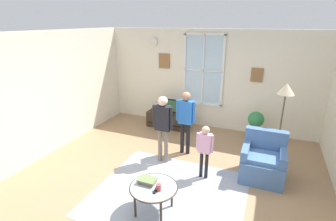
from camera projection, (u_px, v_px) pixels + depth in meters
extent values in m
cube|color=#9E7A56|center=(165.00, 183.00, 4.64)|extent=(6.21, 6.41, 0.02)
cube|color=silver|center=(209.00, 80.00, 6.79)|extent=(5.61, 0.12, 2.60)
cube|color=silver|center=(203.00, 70.00, 6.69)|extent=(1.03, 0.02, 1.84)
cube|color=white|center=(205.00, 34.00, 6.37)|extent=(1.09, 0.04, 0.06)
cube|color=white|center=(202.00, 104.00, 6.98)|extent=(1.09, 0.04, 0.06)
cube|color=white|center=(185.00, 69.00, 6.86)|extent=(0.06, 0.04, 1.84)
cube|color=white|center=(223.00, 72.00, 6.49)|extent=(0.06, 0.04, 1.84)
cube|color=white|center=(203.00, 70.00, 6.67)|extent=(0.03, 0.04, 1.84)
cube|color=white|center=(203.00, 70.00, 6.67)|extent=(1.03, 0.04, 0.03)
cube|color=olive|center=(164.00, 61.00, 7.02)|extent=(0.32, 0.03, 0.40)
cube|color=olive|center=(257.00, 75.00, 6.20)|extent=(0.28, 0.03, 0.34)
cylinder|color=silver|center=(153.00, 42.00, 6.96)|extent=(0.24, 0.04, 0.24)
cube|color=silver|center=(37.00, 97.00, 5.23)|extent=(0.12, 5.81, 2.60)
cube|color=#999EAD|center=(169.00, 193.00, 4.35)|extent=(2.49, 2.21, 0.01)
cube|color=#2D2319|center=(168.00, 120.00, 7.01)|extent=(1.16, 0.41, 0.42)
cube|color=black|center=(165.00, 125.00, 6.85)|extent=(1.04, 0.02, 0.02)
cylinder|color=#4C4C4C|center=(168.00, 112.00, 6.94)|extent=(0.08, 0.08, 0.05)
cube|color=black|center=(168.00, 105.00, 6.88)|extent=(0.53, 0.05, 0.35)
cube|color=#1E4C33|center=(168.00, 106.00, 6.85)|extent=(0.49, 0.01, 0.31)
cube|color=#476B9E|center=(262.00, 168.00, 4.71)|extent=(0.76, 0.72, 0.42)
cube|color=#476B9E|center=(266.00, 140.00, 4.82)|extent=(0.76, 0.16, 0.45)
cube|color=#476B9E|center=(246.00, 150.00, 4.72)|extent=(0.12, 0.65, 0.20)
cube|color=#476B9E|center=(283.00, 157.00, 4.49)|extent=(0.12, 0.65, 0.20)
cube|color=#4D73AA|center=(263.00, 158.00, 4.58)|extent=(0.61, 0.50, 0.08)
cylinder|color=#99B2B7|center=(154.00, 187.00, 3.80)|extent=(0.71, 0.71, 0.02)
torus|color=#3F3328|center=(154.00, 187.00, 3.80)|extent=(0.74, 0.74, 0.02)
cylinder|color=#33281E|center=(148.00, 188.00, 4.13)|extent=(0.04, 0.04, 0.44)
cylinder|color=#33281E|center=(172.00, 195.00, 3.98)|extent=(0.04, 0.04, 0.44)
cylinder|color=#33281E|center=(135.00, 205.00, 3.76)|extent=(0.04, 0.04, 0.44)
cylinder|color=#33281E|center=(161.00, 212.00, 3.61)|extent=(0.04, 0.04, 0.44)
cube|color=#975D8B|center=(148.00, 182.00, 3.88)|extent=(0.24, 0.17, 0.02)
cube|color=olive|center=(148.00, 181.00, 3.87)|extent=(0.26, 0.16, 0.03)
cube|color=#66794A|center=(148.00, 179.00, 3.86)|extent=(0.27, 0.20, 0.02)
cylinder|color=#BF3F3F|center=(159.00, 187.00, 3.69)|extent=(0.07, 0.07, 0.10)
cube|color=black|center=(156.00, 190.00, 3.69)|extent=(0.06, 0.14, 0.02)
cylinder|color=#726656|center=(160.00, 145.00, 5.27)|extent=(0.09, 0.09, 0.72)
cylinder|color=#726656|center=(166.00, 146.00, 5.22)|extent=(0.09, 0.09, 0.72)
cube|color=black|center=(163.00, 118.00, 5.04)|extent=(0.31, 0.16, 0.51)
sphere|color=beige|center=(163.00, 101.00, 4.92)|extent=(0.19, 0.19, 0.19)
cylinder|color=black|center=(154.00, 116.00, 5.08)|extent=(0.06, 0.06, 0.46)
cylinder|color=black|center=(171.00, 118.00, 4.95)|extent=(0.06, 0.06, 0.46)
cylinder|color=black|center=(201.00, 164.00, 4.74)|extent=(0.06, 0.06, 0.53)
cylinder|color=black|center=(206.00, 166.00, 4.70)|extent=(0.06, 0.06, 0.53)
cube|color=#DB9EBC|center=(205.00, 143.00, 4.57)|extent=(0.23, 0.12, 0.37)
sphere|color=#D8AD8C|center=(206.00, 130.00, 4.48)|extent=(0.14, 0.14, 0.14)
cylinder|color=#DB9EBC|center=(198.00, 141.00, 4.59)|extent=(0.05, 0.05, 0.34)
cylinder|color=#DB9EBC|center=(212.00, 144.00, 4.50)|extent=(0.05, 0.05, 0.34)
cylinder|color=black|center=(182.00, 138.00, 5.60)|extent=(0.09, 0.09, 0.71)
cylinder|color=black|center=(188.00, 139.00, 5.56)|extent=(0.09, 0.09, 0.71)
cube|color=blue|center=(186.00, 112.00, 5.38)|extent=(0.31, 0.16, 0.50)
sphere|color=#A87A5B|center=(186.00, 96.00, 5.26)|extent=(0.19, 0.19, 0.19)
cylinder|color=blue|center=(177.00, 110.00, 5.42)|extent=(0.06, 0.06, 0.45)
cylinder|color=blue|center=(194.00, 112.00, 5.29)|extent=(0.06, 0.06, 0.45)
cylinder|color=#9E6B4C|center=(254.00, 136.00, 6.30)|extent=(0.21, 0.21, 0.19)
cylinder|color=#4C7238|center=(255.00, 129.00, 6.25)|extent=(0.02, 0.02, 0.15)
sphere|color=#307F44|center=(256.00, 119.00, 6.16)|extent=(0.38, 0.38, 0.38)
cylinder|color=black|center=(275.00, 159.00, 5.39)|extent=(0.26, 0.26, 0.03)
cylinder|color=brown|center=(280.00, 128.00, 5.16)|extent=(0.03, 0.03, 1.45)
cone|color=beige|center=(286.00, 89.00, 4.88)|extent=(0.32, 0.32, 0.22)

